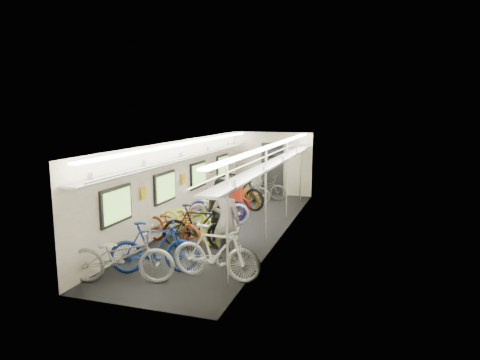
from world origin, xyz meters
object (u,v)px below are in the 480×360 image
Objects in this scene: passenger_mid at (219,212)px; backpack at (237,193)px; bicycle_0 at (121,256)px; passenger_near at (226,221)px; bicycle_1 at (154,247)px.

backpack is (0.38, 0.17, 0.46)m from passenger_mid.
passenger_near is at bearing -55.57° from bicycle_0.
bicycle_0 is at bearing 128.31° from bicycle_1.
passenger_mid is (0.63, 2.05, 0.29)m from bicycle_1.
bicycle_1 reaches higher than bicycle_0.
bicycle_1 is 1.67m from passenger_near.
passenger_mid reaches higher than backpack.
passenger_mid is (-0.47, 0.84, -0.04)m from passenger_near.
backpack is at bearing -42.60° from bicycle_0.
bicycle_1 is 2.55m from backpack.
bicycle_1 is at bearing -47.62° from bicycle_0.
passenger_mid is 4.34× the size of backpack.
passenger_near is 1.10m from backpack.
passenger_near is (1.10, 1.21, 0.32)m from bicycle_1.
backpack is (1.01, 2.22, 0.74)m from bicycle_1.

